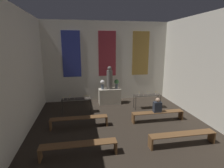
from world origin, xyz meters
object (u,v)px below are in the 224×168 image
at_px(candle_rack_right, 147,97).
at_px(pew_third_right, 182,136).
at_px(flower_vase_left, 103,83).
at_px(pew_back_right, 158,114).
at_px(candle_rack_left, 76,100).
at_px(pew_third_left, 79,147).
at_px(pew_back_left, 79,120).
at_px(statue, 110,79).
at_px(flower_vase_right, 117,83).
at_px(person_seated, 157,106).
at_px(altar, 110,96).

bearing_deg(candle_rack_right, pew_third_right, -92.10).
xyz_separation_m(flower_vase_left, pew_back_right, (2.23, -2.82, -0.93)).
relative_size(flower_vase_left, candle_rack_left, 0.37).
relative_size(candle_rack_right, pew_third_left, 0.61).
bearing_deg(pew_back_left, statue, 57.31).
xyz_separation_m(pew_third_right, pew_back_left, (-3.62, 2.05, 0.00)).
height_order(flower_vase_left, flower_vase_right, same).
height_order(flower_vase_left, candle_rack_left, flower_vase_left).
bearing_deg(flower_vase_right, candle_rack_left, -154.14).
bearing_deg(pew_third_right, flower_vase_right, 105.91).
bearing_deg(pew_back_right, candle_rack_left, 155.96).
relative_size(candle_rack_right, pew_back_left, 0.61).
relative_size(pew_third_left, pew_back_left, 1.00).
height_order(candle_rack_right, pew_third_left, candle_rack_right).
distance_m(pew_third_right, person_seated, 2.09).
relative_size(candle_rack_right, pew_back_right, 0.61).
distance_m(flower_vase_right, pew_back_right, 3.27).
distance_m(candle_rack_left, person_seated, 4.07).
distance_m(candle_rack_left, pew_back_left, 1.71).
xyz_separation_m(candle_rack_left, pew_back_left, (0.13, -1.67, -0.34)).
bearing_deg(person_seated, flower_vase_left, 127.82).
bearing_deg(flower_vase_left, altar, 0.00).
bearing_deg(person_seated, pew_back_right, 0.00).
relative_size(altar, candle_rack_left, 0.86).
relative_size(pew_back_left, pew_back_right, 1.00).
distance_m(candle_rack_left, pew_third_right, 5.29).
bearing_deg(altar, pew_back_left, -122.69).
relative_size(flower_vase_right, person_seated, 0.81).
bearing_deg(statue, altar, -90.00).
distance_m(pew_back_left, person_seated, 3.60).
height_order(flower_vase_right, candle_rack_right, flower_vase_right).
height_order(pew_third_left, pew_third_right, same).
distance_m(altar, person_seated, 3.34).
xyz_separation_m(altar, pew_back_right, (1.81, -2.82, -0.12)).
distance_m(altar, candle_rack_right, 2.27).
bearing_deg(pew_third_left, altar, 69.62).
relative_size(flower_vase_left, pew_third_left, 0.23).
bearing_deg(flower_vase_left, pew_back_right, -51.66).
distance_m(candle_rack_left, pew_third_left, 3.74).
bearing_deg(altar, statue, 90.00).
distance_m(pew_third_right, pew_back_right, 2.05).
xyz_separation_m(flower_vase_left, candle_rack_left, (-1.52, -1.14, -0.59)).
relative_size(statue, person_seated, 1.97).
height_order(pew_back_right, person_seated, person_seated).
height_order(flower_vase_left, candle_rack_right, flower_vase_left).
relative_size(candle_rack_left, candle_rack_right, 1.00).
relative_size(flower_vase_right, pew_third_left, 0.23).
bearing_deg(person_seated, flower_vase_right, 115.54).
xyz_separation_m(statue, pew_back_right, (1.81, -2.82, -1.20)).
relative_size(candle_rack_left, pew_back_left, 0.61).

